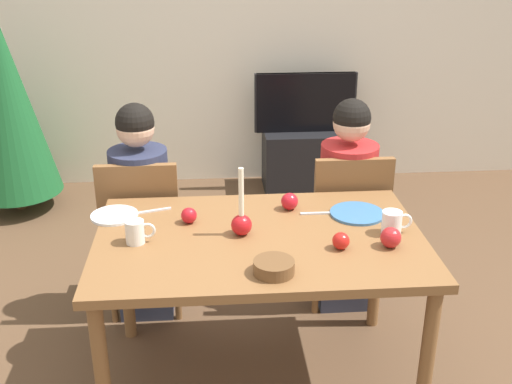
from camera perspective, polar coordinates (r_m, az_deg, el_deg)
ground_plane at (r=3.08m, az=0.30°, el=-16.59°), size 7.68×7.68×0.00m
back_wall at (r=5.01m, az=-2.23°, el=15.48°), size 6.40×0.10×2.60m
dining_table at (r=2.70m, az=0.33°, el=-5.64°), size 1.40×0.90×0.75m
chair_left at (r=3.32m, az=-10.35°, el=-3.23°), size 0.40×0.40×0.90m
chair_right at (r=3.38m, az=8.31°, el=-2.61°), size 0.40×0.40×0.90m
person_left_child at (r=3.33m, az=-10.37°, el=-2.09°), size 0.30×0.30×1.17m
person_right_child at (r=3.38m, az=8.25°, el=-1.49°), size 0.30×0.30×1.17m
tv_stand at (r=5.02m, az=4.37°, el=2.97°), size 0.64×0.40×0.48m
tv at (r=4.88m, az=4.53°, el=8.16°), size 0.79×0.05×0.46m
christmas_tree at (r=4.79m, az=-21.97°, el=7.77°), size 0.64×0.64×1.61m
candle_centerpiece at (r=2.65m, az=-1.34°, el=-2.66°), size 0.09×0.09×0.30m
plate_left at (r=2.91m, az=-12.81°, el=-2.10°), size 0.21×0.21×0.01m
plate_right at (r=2.89m, az=9.22°, el=-1.94°), size 0.25×0.25×0.01m
mug_left at (r=2.63m, az=-10.91°, el=-3.59°), size 0.13×0.08×0.10m
mug_right at (r=2.72m, az=12.37°, el=-2.75°), size 0.13×0.09×0.10m
fork_left at (r=2.92m, az=-9.50°, el=-1.72°), size 0.18×0.07×0.01m
fork_right at (r=2.87m, az=5.85°, el=-1.94°), size 0.18×0.02×0.01m
bowl_walnuts at (r=2.38m, az=1.64°, el=-6.87°), size 0.16×0.16×0.05m
apple_near_candle at (r=2.78m, az=-6.15°, el=-2.14°), size 0.07×0.07×0.07m
apple_by_left_plate at (r=2.57m, az=7.77°, el=-4.45°), size 0.07×0.07×0.07m
apple_by_right_mug at (r=2.62m, az=12.21°, el=-4.08°), size 0.09×0.09×0.09m
apple_far_edge at (r=2.90m, az=3.09°, el=-0.86°), size 0.08×0.08×0.08m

